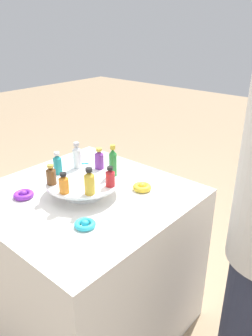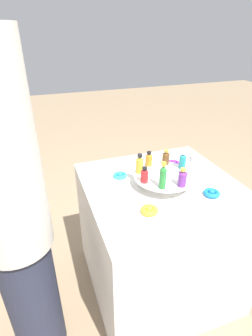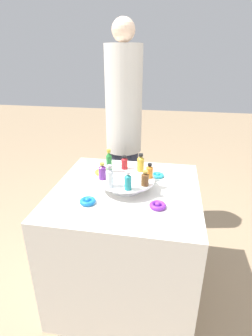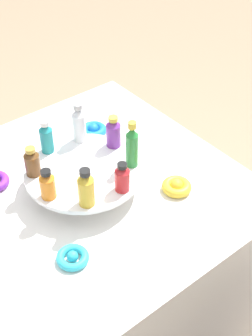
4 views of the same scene
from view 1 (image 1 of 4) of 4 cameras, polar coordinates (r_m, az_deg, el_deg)
ground_plane at (r=1.91m, az=-6.00°, el=-24.67°), size 12.00×12.00×0.00m
party_table at (r=1.65m, az=-6.58°, el=-15.99°), size 0.83×0.83×0.75m
display_stand at (r=1.42m, az=-7.38°, el=-2.79°), size 0.32×0.32×0.07m
bottle_clear at (r=1.50m, az=-8.52°, el=2.05°), size 0.04×0.04×0.12m
bottle_teal at (r=1.46m, az=-11.83°, el=0.71°), size 0.04×0.04×0.10m
bottle_brown at (r=1.38m, az=-12.91°, el=-1.23°), size 0.04×0.04×0.09m
bottle_orange at (r=1.30m, az=-10.77°, el=-2.71°), size 0.04×0.04×0.08m
bottle_gold at (r=1.27m, az=-6.39°, el=-2.46°), size 0.04×0.04×0.11m
bottle_red at (r=1.33m, az=-2.78°, el=-1.63°), size 0.04×0.04×0.08m
bottle_green at (r=1.41m, az=-2.29°, el=1.09°), size 0.03×0.03×0.14m
bottle_purple at (r=1.49m, az=-4.70°, el=1.54°), size 0.04×0.04×0.10m
ribbon_bow_teal at (r=1.21m, az=-7.14°, el=-9.68°), size 0.08×0.08×0.03m
ribbon_bow_gold at (r=1.45m, az=2.81°, el=-3.33°), size 0.08×0.08×0.04m
ribbon_bow_blue at (r=1.66m, az=-7.43°, el=0.16°), size 0.08×0.08×0.03m
ribbon_bow_purple at (r=1.46m, az=-17.41°, el=-4.44°), size 0.09×0.09×0.03m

